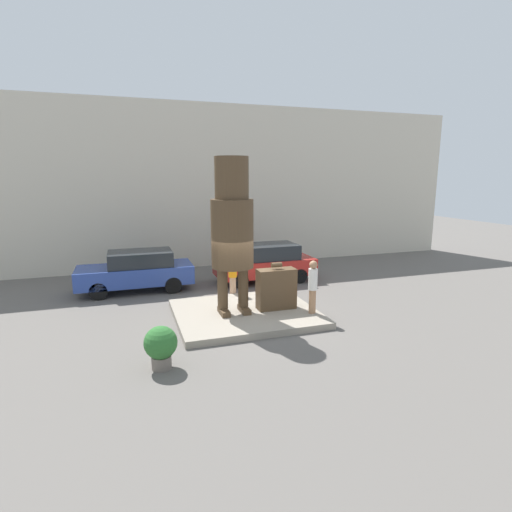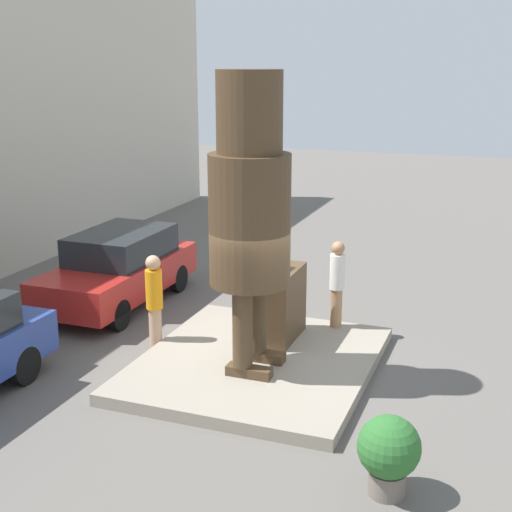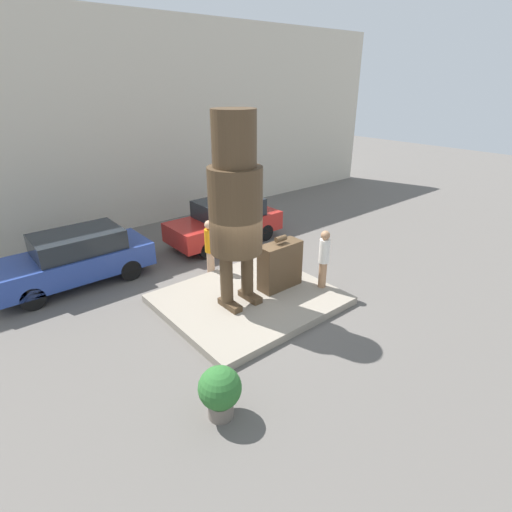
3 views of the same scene
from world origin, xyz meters
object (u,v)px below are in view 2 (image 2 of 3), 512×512
object	(u,v)px
statue_figure	(250,201)
planter_pot	(389,451)
tourist	(337,281)
giant_suitcase	(283,304)
worker_hivis	(154,299)
parked_car_red	(119,267)

from	to	relation	value
statue_figure	planter_pot	xyz separation A→B (m)	(-2.45, -2.71, -2.40)
statue_figure	tourist	xyz separation A→B (m)	(2.31, -0.85, -1.87)
giant_suitcase	worker_hivis	size ratio (longest dim) A/B	0.85
tourist	planter_pot	xyz separation A→B (m)	(-4.76, -1.86, -0.54)
giant_suitcase	planter_pot	distance (m)	4.67
statue_figure	giant_suitcase	size ratio (longest dim) A/B	3.14
planter_pot	worker_hivis	size ratio (longest dim) A/B	0.58
tourist	parked_car_red	world-z (taller)	tourist
statue_figure	planter_pot	size ratio (longest dim) A/B	4.64
giant_suitcase	parked_car_red	bearing A→B (deg)	74.78
statue_figure	giant_suitcase	world-z (taller)	statue_figure
giant_suitcase	parked_car_red	size ratio (longest dim) A/B	0.37
statue_figure	worker_hivis	distance (m)	2.91
statue_figure	parked_car_red	xyz separation A→B (m)	(2.51, 3.96, -2.16)
parked_car_red	planter_pot	bearing A→B (deg)	53.41
tourist	planter_pot	bearing A→B (deg)	-158.60
worker_hivis	giant_suitcase	bearing A→B (deg)	-67.79
giant_suitcase	statue_figure	bearing A→B (deg)	176.36
planter_pot	worker_hivis	world-z (taller)	worker_hivis
planter_pot	parked_car_red	bearing A→B (deg)	53.41
statue_figure	tourist	bearing A→B (deg)	-20.21
giant_suitcase	tourist	bearing A→B (deg)	-40.07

